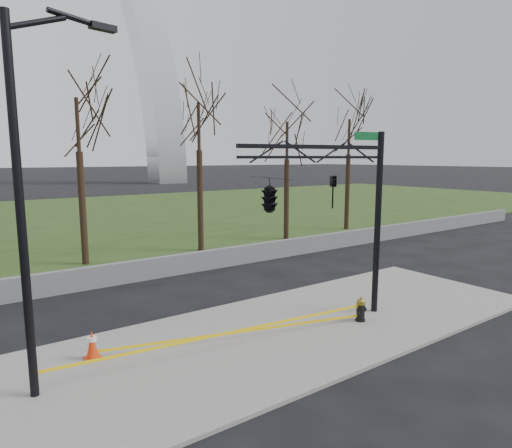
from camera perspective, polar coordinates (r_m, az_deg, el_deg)
ground at (r=13.64m, az=4.06°, el=-13.80°), size 500.00×500.00×0.00m
sidewalk at (r=13.62m, az=4.07°, el=-13.60°), size 18.00×6.00×0.10m
grass_strip at (r=40.83m, az=-23.83°, el=0.59°), size 120.00×40.00×0.06m
guardrail at (r=20.02m, az=-10.73°, el=-5.26°), size 60.00×0.30×0.90m
tree_row at (r=22.38m, az=-21.60°, el=5.85°), size 40.69×4.00×8.71m
fire_hydrant at (r=14.48m, az=13.39°, el=-10.74°), size 0.48×0.31×0.77m
traffic_cone at (r=12.34m, az=-20.42°, el=-14.42°), size 0.40×0.40×0.76m
street_light at (r=10.17m, az=-27.17°, el=4.85°), size 2.37×0.63×8.21m
traffic_signal_mast at (r=12.83m, az=4.77°, el=3.89°), size 5.05×2.54×6.00m
caution_tape at (r=12.43m, az=-2.88°, el=-13.81°), size 9.13×2.18×0.40m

